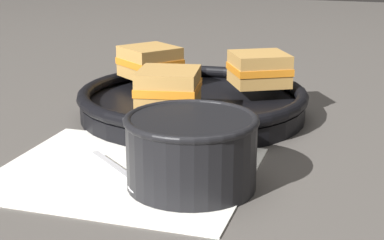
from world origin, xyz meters
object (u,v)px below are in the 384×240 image
Objects in this scene: soup_bowl at (191,147)px; skillet at (193,102)px; spoon at (135,182)px; sandwich_far_left at (150,62)px; sandwich_near_left at (169,88)px; sandwich_near_right at (259,69)px.

soup_bowl reaches higher than skillet.
sandwich_far_left is (-0.12, 0.31, 0.06)m from spoon.
skillet is 0.11m from sandwich_near_left.
spoon is at bearing -98.66° from sandwich_near_right.
sandwich_near_left and sandwich_near_right have the same top height.
skillet is (-0.09, 0.24, -0.02)m from soup_bowl.
soup_bowl is at bearing -70.15° from skillet.
sandwich_near_right is at bearing 62.11° from sandwich_near_left.
sandwich_far_left reaches higher than soup_bowl.
spoon is 0.33m from sandwich_near_right.
sandwich_far_left reaches higher than spoon.
skillet is at bearing 92.11° from sandwich_near_left.
sandwich_near_right and sandwich_far_left have the same top height.
sandwich_far_left is (-0.17, -0.01, 0.00)m from sandwich_near_right.
skillet is 3.03× the size of sandwich_far_left.
soup_bowl reaches higher than spoon.
skillet is 0.11m from sandwich_near_right.
sandwich_far_left is at bearing 122.11° from sandwich_near_left.
sandwich_far_left is at bearing 152.11° from skillet.
spoon is 1.16× the size of sandwich_near_right.
spoon is 1.15× the size of sandwich_far_left.
skillet is 3.05× the size of sandwich_near_right.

